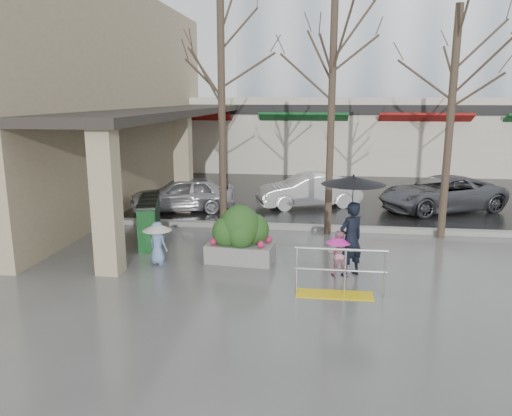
% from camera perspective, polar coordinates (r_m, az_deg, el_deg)
% --- Properties ---
extents(ground, '(120.00, 120.00, 0.00)m').
position_cam_1_polar(ground, '(11.87, 2.48, -7.39)').
color(ground, '#51514F').
rests_on(ground, ground).
extents(street_asphalt, '(120.00, 36.00, 0.01)m').
position_cam_1_polar(street_asphalt, '(33.38, 5.78, 5.59)').
color(street_asphalt, black).
rests_on(street_asphalt, ground).
extents(curb, '(120.00, 0.30, 0.15)m').
position_cam_1_polar(curb, '(15.66, 3.76, -2.14)').
color(curb, gray).
rests_on(curb, ground).
extents(near_building, '(6.00, 18.00, 8.00)m').
position_cam_1_polar(near_building, '(21.54, -20.48, 11.69)').
color(near_building, tan).
rests_on(near_building, ground).
extents(canopy_slab, '(2.80, 18.00, 0.25)m').
position_cam_1_polar(canopy_slab, '(19.96, -9.46, 11.21)').
color(canopy_slab, '#2D2823').
rests_on(canopy_slab, pillar_front).
extents(pillar_front, '(0.55, 0.55, 3.50)m').
position_cam_1_polar(pillar_front, '(11.89, -16.72, 0.88)').
color(pillar_front, tan).
rests_on(pillar_front, ground).
extents(pillar_back, '(0.55, 0.55, 3.50)m').
position_cam_1_polar(pillar_back, '(17.94, -8.31, 5.09)').
color(pillar_back, tan).
rests_on(pillar_back, ground).
extents(storefront_row, '(34.00, 6.74, 4.00)m').
position_cam_1_polar(storefront_row, '(29.18, 9.61, 8.44)').
color(storefront_row, beige).
rests_on(storefront_row, ground).
extents(handrail, '(1.90, 0.50, 1.03)m').
position_cam_1_polar(handrail, '(10.59, 9.35, -7.92)').
color(handrail, yellow).
rests_on(handrail, ground).
extents(tree_west, '(3.20, 3.20, 6.80)m').
position_cam_1_polar(tree_west, '(15.04, -4.01, 16.50)').
color(tree_west, '#382B21').
rests_on(tree_west, ground).
extents(tree_midwest, '(3.20, 3.20, 7.00)m').
position_cam_1_polar(tree_midwest, '(14.77, 8.82, 17.04)').
color(tree_midwest, '#382B21').
rests_on(tree_midwest, ground).
extents(tree_mideast, '(3.20, 3.20, 6.50)m').
position_cam_1_polar(tree_mideast, '(15.16, 21.76, 14.78)').
color(tree_mideast, '#382B21').
rests_on(tree_mideast, ground).
extents(woman, '(1.45, 1.45, 2.37)m').
position_cam_1_polar(woman, '(11.49, 10.92, -0.55)').
color(woman, black).
rests_on(woman, ground).
extents(child_pink, '(0.58, 0.58, 1.07)m').
position_cam_1_polar(child_pink, '(11.66, 9.38, -4.78)').
color(child_pink, '#CD7D94').
rests_on(child_pink, ground).
extents(child_blue, '(0.73, 0.73, 1.08)m').
position_cam_1_polar(child_blue, '(12.52, -11.21, -3.33)').
color(child_blue, '#6A8ABC').
rests_on(child_blue, ground).
extents(planter, '(1.73, 1.02, 1.45)m').
position_cam_1_polar(planter, '(12.44, -1.77, -3.09)').
color(planter, slate).
rests_on(planter, ground).
extents(news_boxes, '(1.07, 2.29, 1.25)m').
position_cam_1_polar(news_boxes, '(14.42, -12.08, -1.44)').
color(news_boxes, '#0C3814').
rests_on(news_boxes, ground).
extents(car_a, '(3.96, 2.44, 1.26)m').
position_cam_1_polar(car_a, '(18.16, -8.41, 1.60)').
color(car_a, '#A3A2A7').
rests_on(car_a, ground).
extents(car_b, '(4.05, 2.55, 1.26)m').
position_cam_1_polar(car_b, '(18.78, 6.04, 2.03)').
color(car_b, white).
rests_on(car_b, ground).
extents(car_c, '(4.99, 3.73, 1.26)m').
position_cam_1_polar(car_c, '(19.25, 20.38, 1.57)').
color(car_c, '#55575C').
rests_on(car_c, ground).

